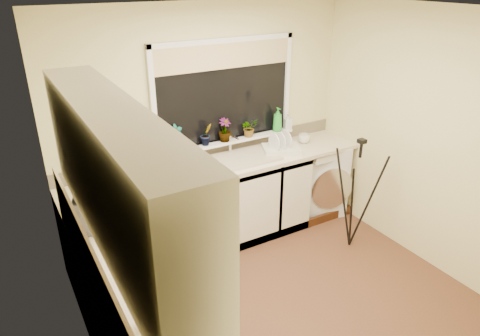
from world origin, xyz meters
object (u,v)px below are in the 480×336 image
(plant_d, at_px, (249,128))
(laptop, at_px, (176,167))
(kettle, at_px, (122,214))
(soap_bottle_green, at_px, (278,120))
(microwave, at_px, (100,204))
(steel_jar, at_px, (149,316))
(plant_a, at_px, (177,138))
(plant_c, at_px, (225,130))
(soap_bottle_clear, at_px, (288,121))
(tripod, at_px, (355,195))
(cup_left, at_px, (185,328))
(plant_b, at_px, (206,134))
(dish_rack, at_px, (281,149))
(washing_machine, at_px, (314,177))
(cup_back, at_px, (304,139))

(plant_d, bearing_deg, laptop, -169.19)
(kettle, relative_size, soap_bottle_green, 0.83)
(microwave, xyz_separation_m, soap_bottle_green, (2.14, 0.67, 0.15))
(steel_jar, bearing_deg, laptop, 63.13)
(plant_a, distance_m, soap_bottle_green, 1.19)
(laptop, bearing_deg, plant_c, -0.90)
(soap_bottle_green, distance_m, soap_bottle_clear, 0.16)
(tripod, distance_m, soap_bottle_clear, 1.14)
(laptop, height_order, kettle, laptop)
(cup_left, bearing_deg, soap_bottle_green, 45.69)
(laptop, distance_m, steel_jar, 1.98)
(soap_bottle_green, bearing_deg, plant_b, 178.60)
(microwave, bearing_deg, plant_d, -52.06)
(kettle, distance_m, soap_bottle_clear, 2.35)
(plant_b, height_order, plant_d, plant_b)
(kettle, height_order, tripod, tripod)
(laptop, height_order, tripod, tripod)
(dish_rack, xyz_separation_m, steel_jar, (-2.09, -1.69, 0.02))
(plant_b, relative_size, plant_d, 1.15)
(plant_b, distance_m, soap_bottle_clear, 1.02)
(dish_rack, relative_size, plant_c, 1.58)
(washing_machine, xyz_separation_m, steel_jar, (-2.65, -1.77, 0.52))
(soap_bottle_clear, bearing_deg, steel_jar, -140.35)
(washing_machine, relative_size, plant_b, 3.79)
(dish_rack, distance_m, microwave, 2.08)
(dish_rack, bearing_deg, kettle, -138.85)
(dish_rack, xyz_separation_m, soap_bottle_green, (0.10, 0.23, 0.26))
(steel_jar, relative_size, plant_b, 0.47)
(plant_c, bearing_deg, microwave, -154.97)
(dish_rack, height_order, plant_a, plant_a)
(laptop, height_order, plant_a, plant_a)
(tripod, relative_size, plant_b, 5.29)
(washing_machine, distance_m, dish_rack, 0.75)
(washing_machine, bearing_deg, plant_c, -174.55)
(steel_jar, height_order, plant_a, plant_a)
(washing_machine, relative_size, microwave, 1.73)
(plant_c, relative_size, cup_back, 1.88)
(microwave, relative_size, soap_bottle_green, 1.87)
(kettle, xyz_separation_m, soap_bottle_clear, (2.17, 0.88, 0.13))
(cup_left, bearing_deg, microwave, 93.22)
(laptop, height_order, plant_b, plant_b)
(steel_jar, xyz_separation_m, microwave, (0.06, 1.26, 0.09))
(plant_a, distance_m, soap_bottle_clear, 1.34)
(laptop, bearing_deg, plant_d, -6.15)
(microwave, distance_m, plant_d, 1.91)
(cup_left, bearing_deg, washing_machine, 37.78)
(microwave, xyz_separation_m, plant_d, (1.78, 0.69, 0.11))
(plant_a, relative_size, soap_bottle_green, 1.00)
(soap_bottle_green, xyz_separation_m, cup_back, (0.28, -0.14, -0.23))
(dish_rack, bearing_deg, cup_left, -113.27)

